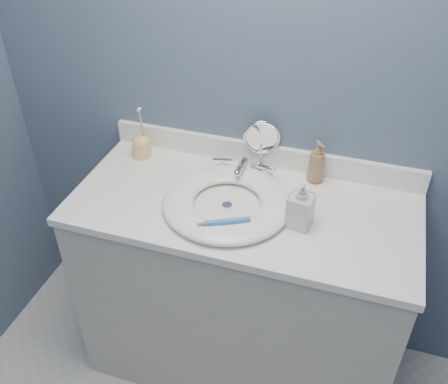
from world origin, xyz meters
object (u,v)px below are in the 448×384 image
at_px(makeup_mirror, 262,143).
at_px(soap_bottle_amber, 317,162).
at_px(toothbrush_holder, 141,145).
at_px(soap_bottle_clear, 301,204).

distance_m(makeup_mirror, soap_bottle_amber, 0.22).
bearing_deg(toothbrush_holder, makeup_mirror, 7.80).
height_order(soap_bottle_clear, toothbrush_holder, toothbrush_holder).
bearing_deg(makeup_mirror, soap_bottle_amber, -20.19).
bearing_deg(toothbrush_holder, soap_bottle_amber, 3.74).
height_order(makeup_mirror, soap_bottle_amber, makeup_mirror).
bearing_deg(soap_bottle_amber, makeup_mirror, 135.27).
xyz_separation_m(soap_bottle_amber, toothbrush_holder, (-0.68, -0.04, -0.03)).
height_order(soap_bottle_amber, toothbrush_holder, toothbrush_holder).
relative_size(soap_bottle_clear, toothbrush_holder, 0.80).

